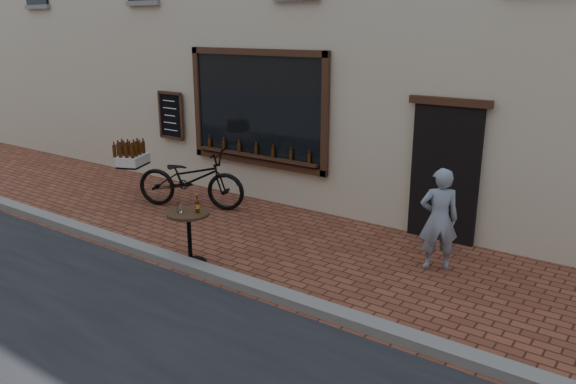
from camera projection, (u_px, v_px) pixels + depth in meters
The scene contains 5 objects.
ground at pixel (210, 285), 7.61m from camera, with size 90.00×90.00×0.00m, color brown.
kerb at pixel (220, 275), 7.75m from camera, with size 90.00×0.25×0.12m, color slate.
cargo_bicycle at pixel (188, 178), 10.74m from camera, with size 2.54×1.57×1.20m.
bistro_table at pixel (189, 227), 8.12m from camera, with size 0.63×0.63×1.07m.
pedestrian at pixel (439, 219), 7.93m from camera, with size 0.55×0.36×1.50m, color gray.
Camera 1 is at (4.90, -5.04, 3.36)m, focal length 35.00 mm.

